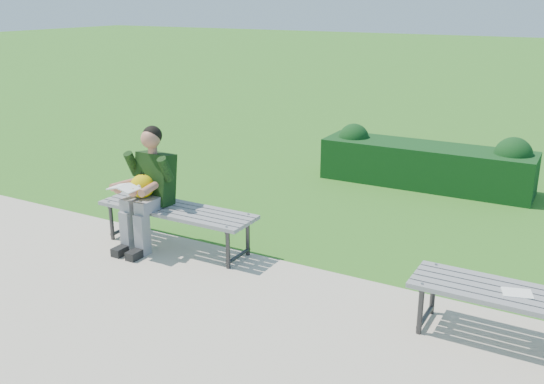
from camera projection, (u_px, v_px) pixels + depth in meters
ground at (312, 269)px, 6.15m from camera, size 80.00×80.00×0.00m
walkway at (214, 352)px, 4.69m from camera, size 30.00×3.50×0.02m
hedge at (428, 163)px, 8.76m from camera, size 3.01×0.80×0.83m
bench_left at (177, 213)px, 6.52m from camera, size 1.80×0.50×0.46m
bench_right at (530, 303)px, 4.61m from camera, size 1.80×0.50×0.46m
seated_boy at (147, 185)px, 6.49m from camera, size 0.56×0.76×1.31m
paper_sheet at (517, 293)px, 4.64m from camera, size 0.26×0.22×0.01m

